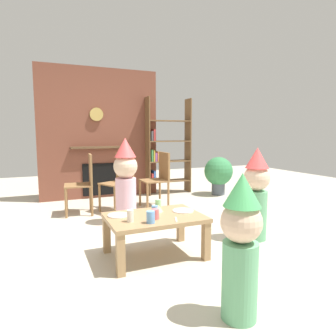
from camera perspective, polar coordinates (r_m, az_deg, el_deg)
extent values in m
plane|color=#BCB29E|center=(3.60, 0.34, -13.04)|extent=(12.00, 12.00, 0.00)
cube|color=brown|center=(5.80, -12.87, 6.38)|extent=(2.20, 0.18, 2.40)
cube|color=black|center=(5.77, -12.47, -2.08)|extent=(0.70, 0.02, 0.60)
cube|color=brown|center=(5.67, -12.55, 3.86)|extent=(1.10, 0.10, 0.04)
cylinder|color=tan|center=(5.68, -13.46, 9.90)|extent=(0.24, 0.04, 0.24)
cube|color=brown|center=(5.84, -3.92, 4.09)|extent=(0.02, 0.28, 1.90)
cube|color=brown|center=(6.19, 3.81, 4.23)|extent=(0.02, 0.28, 1.90)
cube|color=brown|center=(6.08, 0.06, -2.44)|extent=(0.86, 0.28, 0.02)
cube|color=brown|center=(6.02, 0.06, 1.32)|extent=(0.86, 0.28, 0.02)
cube|color=brown|center=(6.00, 0.06, 5.13)|extent=(0.86, 0.28, 0.02)
cube|color=brown|center=(6.00, 0.06, 8.95)|extent=(0.86, 0.28, 0.02)
cube|color=#B23333|center=(5.93, -3.24, -1.77)|extent=(0.04, 0.20, 0.17)
cube|color=#3359A5|center=(5.94, -2.82, -1.50)|extent=(0.04, 0.20, 0.22)
cube|color=#3F8C4C|center=(5.88, -3.28, 2.41)|extent=(0.04, 0.20, 0.23)
cube|color=gold|center=(5.89, -2.90, 2.35)|extent=(0.02, 0.20, 0.22)
cube|color=#8C4C99|center=(5.91, -2.54, 2.13)|extent=(0.04, 0.20, 0.17)
cube|color=#D87F3F|center=(5.92, -2.09, 2.25)|extent=(0.04, 0.20, 0.19)
cube|color=#4C4C51|center=(5.86, -3.29, 6.10)|extent=(0.04, 0.20, 0.19)
cube|color=#B23333|center=(5.88, -2.87, 6.27)|extent=(0.04, 0.20, 0.22)
cube|color=#9E7A51|center=(2.98, -2.55, -9.39)|extent=(0.93, 0.65, 0.04)
cube|color=#9E7A51|center=(2.68, -9.02, -16.06)|extent=(0.07, 0.07, 0.37)
cube|color=#9E7A51|center=(2.98, 7.26, -13.63)|extent=(0.07, 0.07, 0.37)
cube|color=#9E7A51|center=(3.19, -11.60, -12.29)|extent=(0.07, 0.07, 0.37)
cube|color=#9E7A51|center=(3.45, 2.40, -10.71)|extent=(0.07, 0.07, 0.37)
cylinder|color=#E5666B|center=(2.85, -2.43, -8.74)|extent=(0.07, 0.07, 0.09)
cylinder|color=#669EE0|center=(2.73, -3.32, -9.31)|extent=(0.08, 0.08, 0.11)
cylinder|color=#669EE0|center=(2.97, -2.56, -8.08)|extent=(0.06, 0.06, 0.10)
cylinder|color=#8CD18C|center=(3.26, -1.90, -6.80)|extent=(0.06, 0.06, 0.09)
cylinder|color=silver|center=(2.78, -7.20, -9.02)|extent=(0.06, 0.06, 0.11)
cylinder|color=white|center=(3.13, 2.88, -8.11)|extent=(0.22, 0.22, 0.01)
cylinder|color=white|center=(3.00, -9.43, -8.85)|extent=(0.21, 0.21, 0.01)
cone|color=#EAC68C|center=(3.11, -1.84, -7.66)|extent=(0.10, 0.10, 0.07)
cube|color=silver|center=(2.84, 1.55, -9.76)|extent=(0.07, 0.15, 0.01)
cylinder|color=#66B27F|center=(2.14, 13.46, -20.11)|extent=(0.23, 0.23, 0.52)
sphere|color=beige|center=(1.99, 13.78, -9.96)|extent=(0.27, 0.27, 0.27)
cone|color=#4CB766|center=(1.94, 13.95, -4.04)|extent=(0.24, 0.24, 0.21)
cylinder|color=#66B27F|center=(3.61, 16.27, -8.57)|extent=(0.25, 0.25, 0.56)
sphere|color=beige|center=(3.52, 16.50, -1.83)|extent=(0.29, 0.29, 0.29)
cone|color=#EA4C4C|center=(3.50, 16.62, 1.86)|extent=(0.26, 0.26, 0.23)
cylinder|color=#EAB2C6|center=(4.10, -7.99, -6.18)|extent=(0.28, 0.28, 0.62)
sphere|color=beige|center=(4.02, -8.10, 0.33)|extent=(0.32, 0.32, 0.32)
cone|color=#EA4C4C|center=(4.00, -8.16, 3.87)|extent=(0.29, 0.29, 0.25)
cube|color=olive|center=(4.68, -16.69, -3.14)|extent=(0.44, 0.44, 0.02)
cube|color=olive|center=(4.65, -14.51, -0.20)|extent=(0.07, 0.40, 0.45)
cylinder|color=olive|center=(4.89, -18.76, -5.46)|extent=(0.04, 0.04, 0.43)
cylinder|color=olive|center=(4.54, -18.83, -6.39)|extent=(0.04, 0.04, 0.43)
cylinder|color=olive|center=(4.90, -14.53, -5.30)|extent=(0.04, 0.04, 0.43)
cylinder|color=olive|center=(4.55, -14.27, -6.22)|extent=(0.04, 0.04, 0.43)
cube|color=olive|center=(4.69, -9.86, -2.93)|extent=(0.54, 0.54, 0.02)
cube|color=olive|center=(4.78, -8.22, 0.13)|extent=(0.21, 0.37, 0.45)
cylinder|color=olive|center=(4.76, -12.87, -5.62)|extent=(0.04, 0.04, 0.43)
cylinder|color=olive|center=(4.48, -10.06, -6.31)|extent=(0.04, 0.04, 0.43)
cylinder|color=olive|center=(4.98, -9.57, -4.99)|extent=(0.04, 0.04, 0.43)
cylinder|color=olive|center=(4.72, -6.70, -5.60)|extent=(0.04, 0.04, 0.43)
cube|color=olive|center=(4.91, -2.70, -2.39)|extent=(0.40, 0.40, 0.02)
cube|color=olive|center=(4.95, -0.72, 0.43)|extent=(0.03, 0.40, 0.45)
cylinder|color=olive|center=(5.06, -5.34, -4.74)|extent=(0.04, 0.04, 0.43)
cylinder|color=olive|center=(4.73, -3.93, -5.54)|extent=(0.04, 0.04, 0.43)
cylinder|color=olive|center=(5.18, -1.56, -4.43)|extent=(0.04, 0.04, 0.43)
cylinder|color=olive|center=(4.86, 0.07, -5.19)|extent=(0.04, 0.04, 0.43)
cylinder|color=#4C5660|center=(6.03, 9.52, -3.91)|extent=(0.26, 0.26, 0.23)
sphere|color=#357E49|center=(5.97, 9.59, -0.59)|extent=(0.56, 0.56, 0.56)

